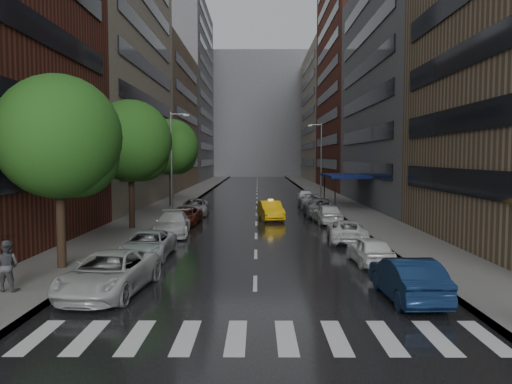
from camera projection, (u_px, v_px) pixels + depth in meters
ground at (255, 315)px, 15.94m from camera, size 220.00×220.00×0.00m
road at (257, 195)px, 65.82m from camera, size 14.00×140.00×0.01m
sidewalk_left at (189, 195)px, 65.85m from camera, size 4.00×140.00×0.15m
sidewalk_right at (325, 195)px, 65.79m from camera, size 4.00×140.00×0.15m
crosswalk at (261, 337)px, 13.95m from camera, size 13.15×2.80×0.01m
buildings_left at (156, 83)px, 73.53m from camera, size 8.00×108.00×38.00m
buildings_right at (362, 87)px, 71.41m from camera, size 8.05×109.10×36.00m
building_far at (257, 116)px, 132.54m from camera, size 40.00×14.00×32.00m
tree_near at (59, 137)px, 21.75m from camera, size 5.42×5.42×8.65m
tree_mid at (131, 141)px, 34.09m from camera, size 5.62×5.62×8.96m
tree_far at (171, 147)px, 49.73m from camera, size 5.56×5.56×8.86m
taxi at (271, 210)px, 40.16m from camera, size 2.25×4.80×1.52m
parked_cars_left at (168, 228)px, 30.48m from camera, size 3.09×30.50×1.53m
parked_cars_right at (327, 213)px, 38.34m from camera, size 2.67×42.21×1.57m
ped_black_umbrella at (6, 258)px, 18.19m from camera, size 0.96×0.98×2.09m
street_lamp_left at (172, 159)px, 45.56m from camera, size 1.74×0.22×9.00m
street_lamp_right at (320, 158)px, 60.47m from camera, size 1.74×0.22×9.00m
awning at (345, 176)px, 50.61m from camera, size 4.00×8.00×3.12m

